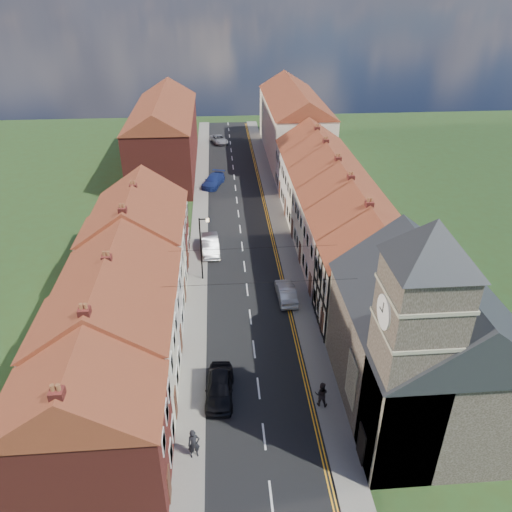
{
  "coord_description": "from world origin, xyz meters",
  "views": [
    {
      "loc": [
        -2.1,
        -18.52,
        24.07
      ],
      "look_at": [
        0.76,
        17.77,
        3.5
      ],
      "focal_mm": 35.0,
      "sensor_mm": 36.0,
      "label": 1
    }
  ],
  "objects_px": {
    "car_mid": "(210,245)",
    "pedestrian_right": "(321,394)",
    "car_far": "(213,181)",
    "pedestrian_left": "(194,444)",
    "car_distant": "(219,139)",
    "lamppost": "(202,245)",
    "church": "(424,337)",
    "car_near": "(220,387)",
    "car_mid_b": "(286,292)"
  },
  "relations": [
    {
      "from": "pedestrian_right",
      "to": "church",
      "type": "bearing_deg",
      "value": -172.69
    },
    {
      "from": "car_near",
      "to": "car_mid",
      "type": "bearing_deg",
      "value": 95.19
    },
    {
      "from": "car_mid",
      "to": "car_distant",
      "type": "distance_m",
      "value": 36.88
    },
    {
      "from": "car_distant",
      "to": "lamppost",
      "type": "bearing_deg",
      "value": -109.88
    },
    {
      "from": "lamppost",
      "to": "car_far",
      "type": "height_order",
      "value": "lamppost"
    },
    {
      "from": "car_far",
      "to": "car_mid_b",
      "type": "relative_size",
      "value": 1.2
    },
    {
      "from": "car_near",
      "to": "pedestrian_right",
      "type": "xyz_separation_m",
      "value": [
        6.41,
        -1.37,
        0.26
      ]
    },
    {
      "from": "car_near",
      "to": "car_distant",
      "type": "height_order",
      "value": "car_near"
    },
    {
      "from": "car_mid",
      "to": "pedestrian_right",
      "type": "height_order",
      "value": "pedestrian_right"
    },
    {
      "from": "car_far",
      "to": "car_distant",
      "type": "height_order",
      "value": "car_far"
    },
    {
      "from": "car_near",
      "to": "car_distant",
      "type": "distance_m",
      "value": 56.5
    },
    {
      "from": "car_mid",
      "to": "car_distant",
      "type": "height_order",
      "value": "car_mid"
    },
    {
      "from": "car_far",
      "to": "car_distant",
      "type": "bearing_deg",
      "value": 105.75
    },
    {
      "from": "car_mid",
      "to": "pedestrian_right",
      "type": "bearing_deg",
      "value": -74.86
    },
    {
      "from": "car_mid_b",
      "to": "car_near",
      "type": "bearing_deg",
      "value": 59.47
    },
    {
      "from": "car_mid_b",
      "to": "car_far",
      "type": "bearing_deg",
      "value": -79.64
    },
    {
      "from": "pedestrian_left",
      "to": "car_mid_b",
      "type": "relative_size",
      "value": 0.47
    },
    {
      "from": "car_far",
      "to": "pedestrian_right",
      "type": "height_order",
      "value": "pedestrian_right"
    },
    {
      "from": "church",
      "to": "car_far",
      "type": "xyz_separation_m",
      "value": [
        -12.17,
        39.71,
        -5.16
      ]
    },
    {
      "from": "lamppost",
      "to": "pedestrian_left",
      "type": "distance_m",
      "value": 19.28
    },
    {
      "from": "car_mid",
      "to": "lamppost",
      "type": "bearing_deg",
      "value": -100.11
    },
    {
      "from": "car_mid",
      "to": "car_mid_b",
      "type": "xyz_separation_m",
      "value": [
        6.4,
        -8.85,
        -0.09
      ]
    },
    {
      "from": "church",
      "to": "car_mid",
      "type": "relative_size",
      "value": 3.27
    },
    {
      "from": "pedestrian_right",
      "to": "car_mid_b",
      "type": "bearing_deg",
      "value": -71.11
    },
    {
      "from": "pedestrian_left",
      "to": "pedestrian_right",
      "type": "height_order",
      "value": "pedestrian_left"
    },
    {
      "from": "lamppost",
      "to": "car_far",
      "type": "relative_size",
      "value": 1.21
    },
    {
      "from": "church",
      "to": "car_mid_b",
      "type": "xyz_separation_m",
      "value": [
        -6.16,
        12.99,
        -5.2
      ]
    },
    {
      "from": "lamppost",
      "to": "pedestrian_left",
      "type": "xyz_separation_m",
      "value": [
        -0.27,
        -19.12,
        -2.45
      ]
    },
    {
      "from": "church",
      "to": "lamppost",
      "type": "xyz_separation_m",
      "value": [
        -13.17,
        16.68,
        -2.34
      ]
    },
    {
      "from": "car_mid",
      "to": "car_far",
      "type": "height_order",
      "value": "car_mid"
    },
    {
      "from": "car_far",
      "to": "car_distant",
      "type": "relative_size",
      "value": 1.1
    },
    {
      "from": "car_far",
      "to": "pedestrian_left",
      "type": "height_order",
      "value": "pedestrian_left"
    },
    {
      "from": "car_distant",
      "to": "car_mid_b",
      "type": "height_order",
      "value": "car_mid_b"
    },
    {
      "from": "car_mid",
      "to": "pedestrian_left",
      "type": "distance_m",
      "value": 24.31
    },
    {
      "from": "church",
      "to": "pedestrian_left",
      "type": "height_order",
      "value": "church"
    },
    {
      "from": "car_far",
      "to": "car_mid_b",
      "type": "distance_m",
      "value": 27.39
    },
    {
      "from": "pedestrian_right",
      "to": "car_distant",
      "type": "bearing_deg",
      "value": -68.47
    },
    {
      "from": "car_far",
      "to": "car_near",
      "type": "bearing_deg",
      "value": -70.95
    },
    {
      "from": "car_mid",
      "to": "pedestrian_left",
      "type": "bearing_deg",
      "value": -95.43
    },
    {
      "from": "car_distant",
      "to": "pedestrian_right",
      "type": "bearing_deg",
      "value": -101.6
    },
    {
      "from": "pedestrian_right",
      "to": "car_mid_b",
      "type": "distance_m",
      "value": 12.17
    },
    {
      "from": "car_far",
      "to": "pedestrian_right",
      "type": "distance_m",
      "value": 39.44
    },
    {
      "from": "church",
      "to": "pedestrian_right",
      "type": "xyz_separation_m",
      "value": [
        -5.53,
        0.84,
        -4.87
      ]
    },
    {
      "from": "car_far",
      "to": "car_distant",
      "type": "distance_m",
      "value": 19.01
    },
    {
      "from": "car_near",
      "to": "car_far",
      "type": "xyz_separation_m",
      "value": [
        -0.23,
        37.5,
        -0.03
      ]
    },
    {
      "from": "car_far",
      "to": "car_distant",
      "type": "xyz_separation_m",
      "value": [
        0.98,
        18.99,
        -0.09
      ]
    },
    {
      "from": "pedestrian_left",
      "to": "church",
      "type": "bearing_deg",
      "value": -4.41
    },
    {
      "from": "car_far",
      "to": "pedestrian_left",
      "type": "bearing_deg",
      "value": -73.03
    },
    {
      "from": "church",
      "to": "car_far",
      "type": "relative_size",
      "value": 3.08
    },
    {
      "from": "car_near",
      "to": "pedestrian_right",
      "type": "bearing_deg",
      "value": -8.68
    }
  ]
}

